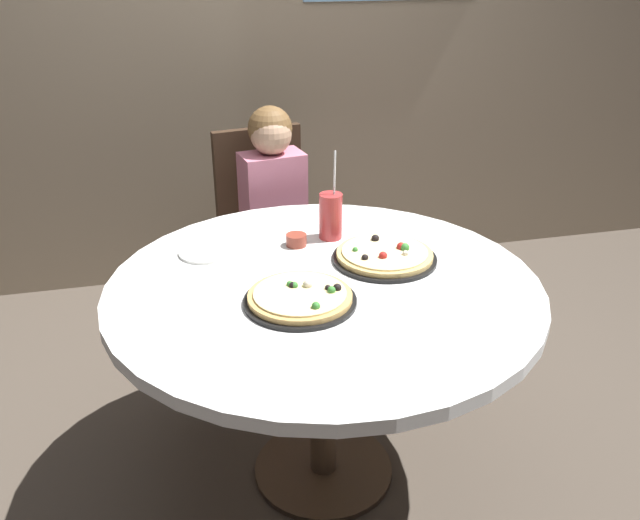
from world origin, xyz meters
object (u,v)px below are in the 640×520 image
at_px(dining_table, 324,307).
at_px(sauce_bowl, 296,240).
at_px(pizza_veggie, 300,298).
at_px(soda_cup, 331,216).
at_px(diner_child, 280,249).
at_px(chair_wooden, 267,224).
at_px(pizza_cheese, 385,256).
at_px(plate_small, 206,252).

bearing_deg(dining_table, sauce_bowl, 95.44).
distance_m(pizza_veggie, soda_cup, 0.48).
bearing_deg(sauce_bowl, pizza_veggie, -100.04).
bearing_deg(pizza_veggie, diner_child, 83.40).
distance_m(diner_child, soda_cup, 0.63).
relative_size(chair_wooden, pizza_cheese, 2.81).
bearing_deg(diner_child, soda_cup, -80.08).
bearing_deg(pizza_veggie, plate_small, 120.39).
bearing_deg(pizza_veggie, pizza_cheese, 33.06).
xyz_separation_m(dining_table, soda_cup, (0.10, 0.32, 0.17)).
height_order(sauce_bowl, plate_small, sauce_bowl).
xyz_separation_m(pizza_cheese, soda_cup, (-0.12, 0.22, 0.06)).
relative_size(sauce_bowl, plate_small, 0.39).
bearing_deg(plate_small, pizza_cheese, -18.64).
bearing_deg(pizza_veggie, chair_wooden, 85.90).
xyz_separation_m(dining_table, pizza_cheese, (0.23, 0.10, 0.10)).
xyz_separation_m(chair_wooden, sauce_bowl, (-0.01, -0.73, 0.24)).
height_order(chair_wooden, pizza_veggie, chair_wooden).
relative_size(chair_wooden, sauce_bowl, 13.57).
bearing_deg(sauce_bowl, plate_small, 178.60).
xyz_separation_m(pizza_veggie, soda_cup, (0.20, 0.43, 0.06)).
distance_m(pizza_cheese, sauce_bowl, 0.31).
height_order(chair_wooden, sauce_bowl, chair_wooden).
bearing_deg(chair_wooden, pizza_veggie, -94.10).
bearing_deg(pizza_cheese, chair_wooden, 104.93).
relative_size(pizza_veggie, soda_cup, 1.06).
distance_m(pizza_veggie, pizza_cheese, 0.39).
bearing_deg(pizza_veggie, sauce_bowl, 79.96).
relative_size(dining_table, chair_wooden, 1.39).
xyz_separation_m(dining_table, chair_wooden, (-0.02, 1.01, -0.13)).
relative_size(dining_table, plate_small, 7.32).
bearing_deg(chair_wooden, soda_cup, -80.31).
bearing_deg(soda_cup, pizza_cheese, -60.22).
xyz_separation_m(chair_wooden, diner_child, (0.03, -0.18, -0.05)).
xyz_separation_m(soda_cup, plate_small, (-0.43, -0.03, -0.08)).
relative_size(chair_wooden, diner_child, 0.88).
relative_size(pizza_veggie, pizza_cheese, 0.96).
height_order(dining_table, sauce_bowl, sauce_bowl).
height_order(pizza_cheese, soda_cup, soda_cup).
distance_m(dining_table, plate_small, 0.45).
height_order(chair_wooden, pizza_cheese, chair_wooden).
height_order(dining_table, plate_small, plate_small).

